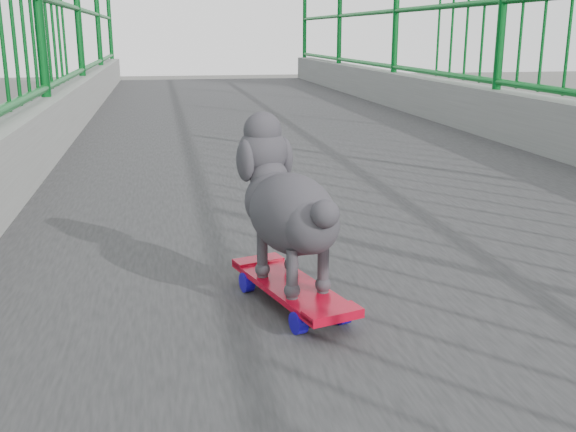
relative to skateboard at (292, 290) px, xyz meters
The scene contains 2 objects.
skateboard is the anchor object (origin of this frame).
poodle 0.21m from the skateboard, 106.56° to the left, with size 0.26×0.43×0.37m.
Camera 1 is at (-0.76, 1.89, 7.66)m, focal length 42.00 mm.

